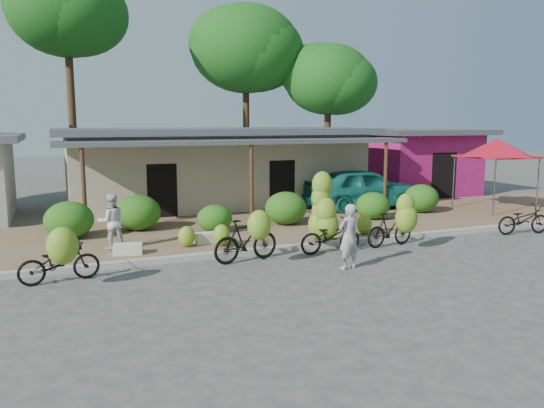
{
  "coord_description": "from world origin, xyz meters",
  "views": [
    {
      "loc": [
        -6.38,
        -11.38,
        3.59
      ],
      "look_at": [
        -0.5,
        2.99,
        1.2
      ],
      "focal_mm": 35.0,
      "sensor_mm": 36.0,
      "label": 1
    }
  ],
  "objects_px": {
    "bike_left": "(248,238)",
    "tree_far_center": "(62,9)",
    "red_canopy": "(497,148)",
    "tree_near_right": "(324,78)",
    "bystander": "(112,221)",
    "bike_center": "(326,221)",
    "tree_center_right": "(242,47)",
    "teal_van": "(363,188)",
    "bike_right": "(396,224)",
    "bike_far_left": "(60,259)",
    "bike_far_right": "(523,220)",
    "sack_far": "(128,249)",
    "vendor": "(349,236)",
    "sack_near": "(210,238)"
  },
  "relations": [
    {
      "from": "tree_center_right",
      "to": "bystander",
      "type": "xyz_separation_m",
      "value": [
        -8.35,
        -13.02,
        -6.74
      ]
    },
    {
      "from": "tree_near_right",
      "to": "red_canopy",
      "type": "relative_size",
      "value": 2.23
    },
    {
      "from": "sack_near",
      "to": "teal_van",
      "type": "bearing_deg",
      "value": 26.34
    },
    {
      "from": "bike_far_right",
      "to": "red_canopy",
      "type": "bearing_deg",
      "value": -22.82
    },
    {
      "from": "tree_far_center",
      "to": "bike_left",
      "type": "height_order",
      "value": "tree_far_center"
    },
    {
      "from": "tree_far_center",
      "to": "teal_van",
      "type": "distance_m",
      "value": 16.21
    },
    {
      "from": "sack_far",
      "to": "tree_far_center",
      "type": "bearing_deg",
      "value": 94.13
    },
    {
      "from": "tree_near_right",
      "to": "bike_far_right",
      "type": "bearing_deg",
      "value": -88.92
    },
    {
      "from": "tree_far_center",
      "to": "bike_far_left",
      "type": "relative_size",
      "value": 5.91
    },
    {
      "from": "red_canopy",
      "to": "teal_van",
      "type": "height_order",
      "value": "red_canopy"
    },
    {
      "from": "bike_far_right",
      "to": "bystander",
      "type": "relative_size",
      "value": 1.24
    },
    {
      "from": "tree_far_center",
      "to": "bystander",
      "type": "bearing_deg",
      "value": -87.02
    },
    {
      "from": "tree_far_center",
      "to": "tree_near_right",
      "type": "xyz_separation_m",
      "value": [
        13.0,
        -1.5,
        -2.84
      ]
    },
    {
      "from": "bike_far_left",
      "to": "bike_center",
      "type": "distance_m",
      "value": 7.0
    },
    {
      "from": "tree_center_right",
      "to": "bike_far_right",
      "type": "bearing_deg",
      "value": -74.62
    },
    {
      "from": "tree_far_center",
      "to": "bike_far_right",
      "type": "relative_size",
      "value": 5.67
    },
    {
      "from": "bike_center",
      "to": "tree_near_right",
      "type": "bearing_deg",
      "value": -26.79
    },
    {
      "from": "bike_left",
      "to": "tree_far_center",
      "type": "bearing_deg",
      "value": 3.15
    },
    {
      "from": "bike_right",
      "to": "teal_van",
      "type": "relative_size",
      "value": 0.36
    },
    {
      "from": "bike_center",
      "to": "sack_far",
      "type": "bearing_deg",
      "value": 77.49
    },
    {
      "from": "red_canopy",
      "to": "bike_far_right",
      "type": "distance_m",
      "value": 4.76
    },
    {
      "from": "tree_far_center",
      "to": "sack_far",
      "type": "distance_m",
      "value": 15.86
    },
    {
      "from": "tree_far_center",
      "to": "sack_near",
      "type": "height_order",
      "value": "tree_far_center"
    },
    {
      "from": "tree_far_center",
      "to": "bike_center",
      "type": "bearing_deg",
      "value": -66.72
    },
    {
      "from": "sack_near",
      "to": "vendor",
      "type": "relative_size",
      "value": 0.52
    },
    {
      "from": "red_canopy",
      "to": "tree_near_right",
      "type": "bearing_deg",
      "value": 104.41
    },
    {
      "from": "tree_center_right",
      "to": "teal_van",
      "type": "xyz_separation_m",
      "value": [
        1.85,
        -9.61,
        -6.68
      ]
    },
    {
      "from": "tree_far_center",
      "to": "bike_center",
      "type": "distance_m",
      "value": 17.73
    },
    {
      "from": "bike_left",
      "to": "teal_van",
      "type": "distance_m",
      "value": 9.12
    },
    {
      "from": "sack_near",
      "to": "red_canopy",
      "type": "bearing_deg",
      "value": 6.77
    },
    {
      "from": "sack_near",
      "to": "teal_van",
      "type": "xyz_separation_m",
      "value": [
        7.5,
        3.71,
        0.68
      ]
    },
    {
      "from": "bike_center",
      "to": "teal_van",
      "type": "height_order",
      "value": "bike_center"
    },
    {
      "from": "bystander",
      "to": "teal_van",
      "type": "height_order",
      "value": "teal_van"
    },
    {
      "from": "tree_far_center",
      "to": "bike_far_left",
      "type": "bearing_deg",
      "value": -92.74
    },
    {
      "from": "tree_near_right",
      "to": "bike_right",
      "type": "relative_size",
      "value": 4.52
    },
    {
      "from": "bike_center",
      "to": "sack_near",
      "type": "distance_m",
      "value": 3.43
    },
    {
      "from": "bike_far_left",
      "to": "bystander",
      "type": "xyz_separation_m",
      "value": [
        1.37,
        2.53,
        0.31
      ]
    },
    {
      "from": "sack_far",
      "to": "tree_center_right",
      "type": "bearing_deg",
      "value": 59.8
    },
    {
      "from": "bike_left",
      "to": "bystander",
      "type": "distance_m",
      "value": 3.96
    },
    {
      "from": "tree_far_center",
      "to": "bike_left",
      "type": "xyz_separation_m",
      "value": [
        3.81,
        -14.9,
        -8.17
      ]
    },
    {
      "from": "tree_center_right",
      "to": "bike_center",
      "type": "bearing_deg",
      "value": -100.33
    },
    {
      "from": "bike_far_left",
      "to": "red_canopy",
      "type": "bearing_deg",
      "value": -85.25
    },
    {
      "from": "bike_far_left",
      "to": "bike_left",
      "type": "relative_size",
      "value": 0.94
    },
    {
      "from": "tree_near_right",
      "to": "bike_center",
      "type": "height_order",
      "value": "tree_near_right"
    },
    {
      "from": "bike_center",
      "to": "bystander",
      "type": "distance_m",
      "value": 5.96
    },
    {
      "from": "bike_right",
      "to": "sack_far",
      "type": "xyz_separation_m",
      "value": [
        -7.32,
        1.68,
        -0.45
      ]
    },
    {
      "from": "bike_far_left",
      "to": "vendor",
      "type": "height_order",
      "value": "vendor"
    },
    {
      "from": "bike_right",
      "to": "bike_far_right",
      "type": "height_order",
      "value": "bike_right"
    },
    {
      "from": "teal_van",
      "to": "bike_far_left",
      "type": "bearing_deg",
      "value": 119.75
    },
    {
      "from": "tree_center_right",
      "to": "tree_near_right",
      "type": "height_order",
      "value": "tree_center_right"
    }
  ]
}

